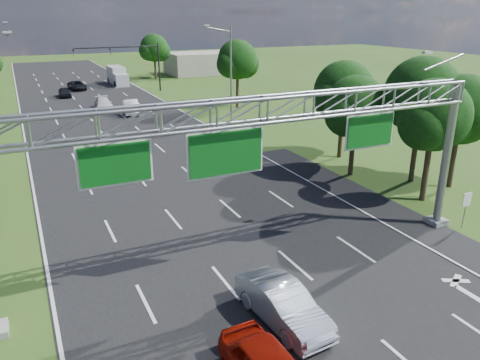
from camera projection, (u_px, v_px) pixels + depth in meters
ground at (152, 163)px, 37.15m from camera, size 220.00×220.00×0.00m
road at (152, 163)px, 37.15m from camera, size 18.00×180.00×0.02m
road_flare at (393, 215)px, 27.71m from camera, size 3.00×30.00×0.02m
sign_gantry at (265, 124)px, 19.67m from camera, size 23.50×1.00×9.56m
regulatory_sign at (467, 203)px, 25.52m from camera, size 0.60×0.08×2.10m
traffic_signal at (135, 57)px, 68.15m from camera, size 12.21×0.24×7.00m
streetlight_r_mid at (229, 71)px, 48.34m from camera, size 2.97×0.22×10.16m
tree_cluster_right at (400, 105)px, 32.18m from camera, size 9.91×14.60×8.68m
tree_verge_rd at (238, 61)px, 57.08m from camera, size 5.76×4.80×8.28m
tree_verge_re at (154, 49)px, 81.89m from camera, size 5.76×4.80×7.84m
building_right at (200, 63)px, 90.36m from camera, size 12.00×9.00×4.00m
silver_sedan at (283, 304)px, 17.89m from camera, size 2.06×4.80×1.54m
car_queue_a at (103, 104)px, 57.47m from camera, size 2.19×4.81×1.37m
car_queue_b at (77, 86)px, 71.89m from camera, size 2.58×4.97×1.34m
car_queue_c at (65, 92)px, 65.90m from camera, size 1.66×3.94×1.33m
car_queue_d at (131, 107)px, 54.97m from camera, size 2.32×5.00×1.59m
box_truck at (117, 76)px, 77.35m from camera, size 2.30×7.51×2.85m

